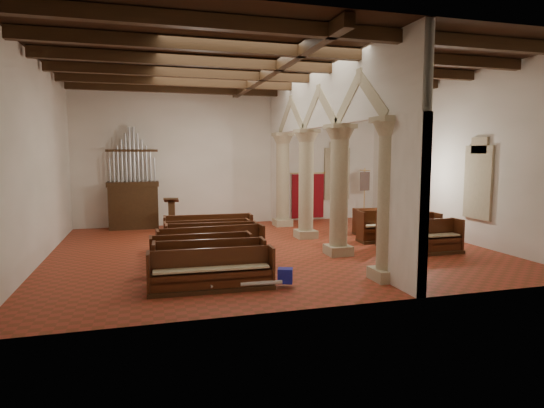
% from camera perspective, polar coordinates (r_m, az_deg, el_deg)
% --- Properties ---
extents(floor, '(14.00, 14.00, 0.00)m').
position_cam_1_polar(floor, '(15.36, -0.19, -5.59)').
color(floor, maroon).
rests_on(floor, ground).
extents(ceiling, '(14.00, 14.00, 0.00)m').
position_cam_1_polar(ceiling, '(15.29, -0.20, 16.99)').
color(ceiling, '#311C10').
rests_on(ceiling, wall_back).
extents(wall_back, '(14.00, 0.02, 6.00)m').
position_cam_1_polar(wall_back, '(20.88, -4.62, 5.84)').
color(wall_back, white).
rests_on(wall_back, floor).
extents(wall_front, '(14.00, 0.02, 6.00)m').
position_cam_1_polar(wall_front, '(9.39, 9.68, 5.18)').
color(wall_front, white).
rests_on(wall_front, floor).
extents(wall_left, '(0.02, 12.00, 6.00)m').
position_cam_1_polar(wall_left, '(14.79, -27.44, 4.95)').
color(wall_left, white).
rests_on(wall_left, floor).
extents(wall_right, '(0.02, 12.00, 6.00)m').
position_cam_1_polar(wall_right, '(18.20, 21.67, 5.35)').
color(wall_right, white).
rests_on(wall_right, floor).
extents(ceiling_beams, '(13.80, 11.80, 0.30)m').
position_cam_1_polar(ceiling_beams, '(15.26, -0.20, 16.32)').
color(ceiling_beams, '#372211').
rests_on(ceiling_beams, wall_back).
extents(arcade, '(0.90, 11.90, 6.00)m').
position_cam_1_polar(arcade, '(15.61, 6.25, 7.73)').
color(arcade, tan).
rests_on(arcade, floor).
extents(window_right_a, '(0.03, 1.00, 2.20)m').
position_cam_1_polar(window_right_a, '(17.04, 24.56, 2.49)').
color(window_right_a, '#2C6354').
rests_on(window_right_a, wall_right).
extents(window_right_b, '(0.03, 1.00, 2.20)m').
position_cam_1_polar(window_right_b, '(20.26, 17.24, 3.30)').
color(window_right_b, '#2C6354').
rests_on(window_right_b, wall_right).
extents(window_back, '(1.00, 0.03, 2.20)m').
position_cam_1_polar(window_back, '(22.38, 8.10, 3.78)').
color(window_back, '#2C6354').
rests_on(window_back, wall_back).
extents(pipe_organ, '(2.10, 0.85, 4.40)m').
position_cam_1_polar(pipe_organ, '(20.07, -17.00, 0.91)').
color(pipe_organ, '#372211').
rests_on(pipe_organ, floor).
extents(lectern, '(0.63, 0.65, 1.43)m').
position_cam_1_polar(lectern, '(18.82, -12.45, -1.70)').
color(lectern, '#3B2712').
rests_on(lectern, floor).
extents(dossal_curtain, '(1.80, 0.07, 2.17)m').
position_cam_1_polar(dossal_curtain, '(21.84, 4.52, 1.04)').
color(dossal_curtain, maroon).
rests_on(dossal_curtain, floor).
extents(processional_banner, '(0.56, 0.72, 2.50)m').
position_cam_1_polar(processional_banner, '(22.00, 11.49, 0.05)').
color(processional_banner, '#372211').
rests_on(processional_banner, floor).
extents(hymnal_box_a, '(0.43, 0.39, 0.35)m').
position_cam_1_polar(hymnal_box_a, '(10.98, 1.67, -8.97)').
color(hymnal_box_a, navy).
rests_on(hymnal_box_a, floor).
extents(hymnal_box_b, '(0.44, 0.41, 0.35)m').
position_cam_1_polar(hymnal_box_b, '(12.64, -2.66, -6.93)').
color(hymnal_box_b, '#16359A').
rests_on(hymnal_box_b, floor).
extents(hymnal_box_c, '(0.44, 0.39, 0.37)m').
position_cam_1_polar(hymnal_box_c, '(14.57, -5.14, -5.13)').
color(hymnal_box_c, navy).
rests_on(hymnal_box_c, floor).
extents(tube_heater_a, '(0.99, 0.18, 0.10)m').
position_cam_1_polar(tube_heater_a, '(10.79, -1.33, -9.88)').
color(tube_heater_a, white).
rests_on(tube_heater_a, floor).
extents(tube_heater_b, '(0.93, 0.46, 0.10)m').
position_cam_1_polar(tube_heater_b, '(10.87, -5.54, -9.79)').
color(tube_heater_b, white).
rests_on(tube_heater_b, floor).
extents(nave_pew_0, '(2.95, 0.74, 0.97)m').
position_cam_1_polar(nave_pew_0, '(10.80, -7.55, -9.06)').
color(nave_pew_0, '#372211').
rests_on(nave_pew_0, floor).
extents(nave_pew_1, '(2.74, 0.88, 1.08)m').
position_cam_1_polar(nave_pew_1, '(11.31, -7.79, -8.15)').
color(nave_pew_1, '#372211').
rests_on(nave_pew_1, floor).
extents(nave_pew_2, '(2.65, 0.71, 1.05)m').
position_cam_1_polar(nave_pew_2, '(12.27, -8.84, -7.06)').
color(nave_pew_2, '#372211').
rests_on(nave_pew_2, floor).
extents(nave_pew_3, '(3.15, 0.88, 1.05)m').
position_cam_1_polar(nave_pew_3, '(13.41, -7.59, -5.89)').
color(nave_pew_3, '#372211').
rests_on(nave_pew_3, floor).
extents(nave_pew_4, '(2.82, 0.87, 1.06)m').
position_cam_1_polar(nave_pew_4, '(14.09, -7.52, -5.27)').
color(nave_pew_4, '#372211').
rests_on(nave_pew_4, floor).
extents(nave_pew_5, '(2.74, 0.71, 1.03)m').
position_cam_1_polar(nave_pew_5, '(14.89, -8.10, -4.70)').
color(nave_pew_5, '#372211').
rests_on(nave_pew_5, floor).
extents(nave_pew_6, '(3.01, 0.86, 1.10)m').
position_cam_1_polar(nave_pew_6, '(15.66, -7.95, -4.06)').
color(nave_pew_6, '#372211').
rests_on(nave_pew_6, floor).
extents(aisle_pew_0, '(1.93, 0.77, 1.08)m').
position_cam_1_polar(aisle_pew_0, '(15.43, 19.52, -4.52)').
color(aisle_pew_0, '#372211').
rests_on(aisle_pew_0, floor).
extents(aisle_pew_1, '(2.18, 0.88, 1.14)m').
position_cam_1_polar(aisle_pew_1, '(16.31, 16.80, -3.78)').
color(aisle_pew_1, '#372211').
rests_on(aisle_pew_1, floor).
extents(aisle_pew_2, '(2.04, 0.83, 1.13)m').
position_cam_1_polar(aisle_pew_2, '(16.98, 14.06, -3.32)').
color(aisle_pew_2, '#372211').
rests_on(aisle_pew_2, floor).
extents(aisle_pew_3, '(1.89, 0.80, 1.03)m').
position_cam_1_polar(aisle_pew_3, '(18.45, 13.04, -2.64)').
color(aisle_pew_3, '#372211').
rests_on(aisle_pew_3, floor).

